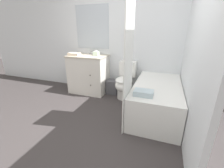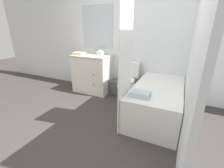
% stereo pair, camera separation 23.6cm
% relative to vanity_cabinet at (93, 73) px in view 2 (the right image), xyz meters
% --- Properties ---
extents(ground_plane, '(14.00, 14.00, 0.00)m').
position_rel_vanity_cabinet_xyz_m(ground_plane, '(0.77, -1.46, -0.44)').
color(ground_plane, '#383333').
extents(wall_back, '(8.00, 0.06, 2.50)m').
position_rel_vanity_cabinet_xyz_m(wall_back, '(0.76, 0.30, 0.81)').
color(wall_back, silver).
rests_on(wall_back, ground_plane).
extents(wall_right, '(0.05, 2.75, 2.50)m').
position_rel_vanity_cabinet_xyz_m(wall_right, '(1.99, -0.59, 0.81)').
color(wall_right, silver).
rests_on(wall_right, ground_plane).
extents(vanity_cabinet, '(0.86, 0.59, 0.87)m').
position_rel_vanity_cabinet_xyz_m(vanity_cabinet, '(0.00, 0.00, 0.00)').
color(vanity_cabinet, silver).
rests_on(vanity_cabinet, ground_plane).
extents(sink_faucet, '(0.14, 0.12, 0.12)m').
position_rel_vanity_cabinet_xyz_m(sink_faucet, '(-0.00, 0.20, 0.46)').
color(sink_faucet, silver).
rests_on(sink_faucet, vanity_cabinet).
extents(toilet, '(0.36, 0.65, 0.76)m').
position_rel_vanity_cabinet_xyz_m(toilet, '(0.89, -0.07, -0.09)').
color(toilet, white).
rests_on(toilet, ground_plane).
extents(bathtub, '(0.77, 1.51, 0.53)m').
position_rel_vanity_cabinet_xyz_m(bathtub, '(1.57, -0.48, -0.17)').
color(bathtub, white).
rests_on(bathtub, ground_plane).
extents(shower_curtain, '(0.02, 0.47, 1.95)m').
position_rel_vanity_cabinet_xyz_m(shower_curtain, '(1.18, -1.03, 0.54)').
color(shower_curtain, white).
rests_on(shower_curtain, ground_plane).
extents(wastebasket, '(0.26, 0.22, 0.32)m').
position_rel_vanity_cabinet_xyz_m(wastebasket, '(0.56, 0.07, -0.28)').
color(wastebasket, '#4C4C51').
rests_on(wastebasket, ground_plane).
extents(tissue_box, '(0.12, 0.13, 0.11)m').
position_rel_vanity_cabinet_xyz_m(tissue_box, '(0.19, 0.04, 0.47)').
color(tissue_box, silver).
rests_on(tissue_box, vanity_cabinet).
extents(hand_towel_folded, '(0.25, 0.16, 0.06)m').
position_rel_vanity_cabinet_xyz_m(hand_towel_folded, '(-0.26, -0.13, 0.45)').
color(hand_towel_folded, beige).
rests_on(hand_towel_folded, vanity_cabinet).
extents(bath_towel_folded, '(0.27, 0.18, 0.07)m').
position_rel_vanity_cabinet_xyz_m(bath_towel_folded, '(1.40, -1.00, 0.13)').
color(bath_towel_folded, silver).
rests_on(bath_towel_folded, bathtub).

